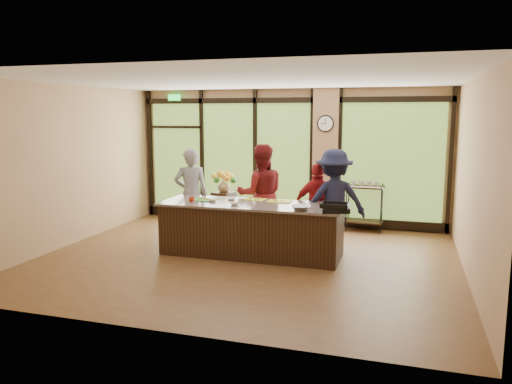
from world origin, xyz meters
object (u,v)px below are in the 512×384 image
Objects in this scene: island_base at (251,230)px; cook_right at (334,201)px; flower_stand at (224,211)px; cook_left at (191,194)px; bar_cart at (364,201)px; roasting_pan at (335,210)px.

island_base is 1.57m from cook_right.
cook_right reaches higher than flower_stand.
cook_left is (-1.45, 0.69, 0.46)m from island_base.
island_base is at bearing -42.70° from flower_stand.
flower_stand is at bearing -161.00° from bar_cart.
cook_right is 2.73m from flower_stand.
cook_left is at bearing 154.60° from island_base.
cook_left reaches higher than island_base.
island_base is 2.05m from flower_stand.
cook_right reaches higher than cook_left.
island_base is 1.72× the size of cook_left.
roasting_pan is (0.17, -1.03, 0.04)m from cook_right.
cook_left is 2.78m from cook_right.
island_base is 2.93× the size of bar_cart.
cook_right is (1.33, 0.67, 0.48)m from island_base.
cook_left is 3.65m from bar_cart.
roasting_pan is at bearing -90.40° from bar_cart.
cook_left is 0.98× the size of cook_right.
cook_right is at bearing 83.33° from roasting_pan.
bar_cart is at bearing 27.77° from flower_stand.
flower_stand is 2.99m from bar_cart.
flower_stand is 0.77× the size of bar_cart.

